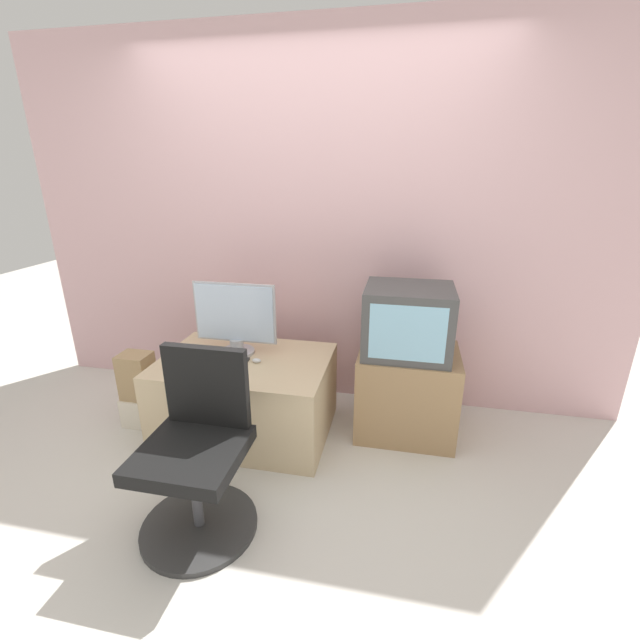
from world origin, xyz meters
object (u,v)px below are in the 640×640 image
object	(u,v)px
mouse	(257,361)
office_chair	(198,458)
keyboard	(223,360)
cardboard_box_lower	(142,409)
crt_tv	(408,321)
main_monitor	(235,319)

from	to	relation	value
mouse	office_chair	xyz separation A→B (m)	(-0.03, -0.77, -0.16)
keyboard	mouse	distance (m)	0.22
keyboard	cardboard_box_lower	bearing A→B (deg)	-179.08
keyboard	crt_tv	xyz separation A→B (m)	(1.14, 0.26, 0.26)
cardboard_box_lower	keyboard	bearing A→B (deg)	0.92
mouse	office_chair	world-z (taller)	office_chair
main_monitor	office_chair	world-z (taller)	main_monitor
crt_tv	office_chair	distance (m)	1.45
mouse	keyboard	bearing A→B (deg)	-173.36
cardboard_box_lower	mouse	bearing A→B (deg)	2.36
main_monitor	office_chair	distance (m)	0.98
office_chair	keyboard	bearing A→B (deg)	103.67
keyboard	crt_tv	bearing A→B (deg)	12.87
crt_tv	office_chair	world-z (taller)	crt_tv
main_monitor	mouse	xyz separation A→B (m)	(0.18, -0.12, -0.22)
crt_tv	cardboard_box_lower	size ratio (longest dim) A/B	2.40
keyboard	office_chair	world-z (taller)	office_chair
mouse	crt_tv	xyz separation A→B (m)	(0.92, 0.24, 0.25)
mouse	cardboard_box_lower	xyz separation A→B (m)	(-0.85, -0.04, -0.44)
crt_tv	mouse	bearing A→B (deg)	-165.72
main_monitor	cardboard_box_lower	distance (m)	0.96
crt_tv	cardboard_box_lower	xyz separation A→B (m)	(-1.78, -0.27, -0.69)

